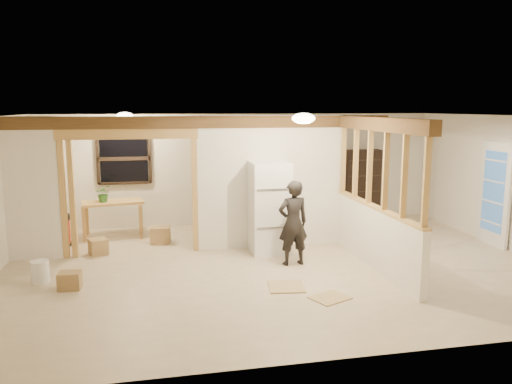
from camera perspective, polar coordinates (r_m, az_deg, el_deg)
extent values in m
cube|color=beige|center=(8.56, 2.25, -8.39)|extent=(9.00, 6.50, 0.01)
cube|color=white|center=(8.14, 2.37, 8.62)|extent=(9.00, 6.50, 0.01)
cube|color=silver|center=(11.41, -1.61, 2.63)|extent=(9.00, 0.01, 2.50)
cube|color=silver|center=(5.24, 10.90, -6.00)|extent=(9.00, 0.01, 2.50)
cube|color=white|center=(9.44, -24.23, 0.30)|extent=(0.90, 0.12, 2.50)
cube|color=white|center=(9.46, 1.74, 1.17)|extent=(2.80, 0.12, 2.50)
cube|color=tan|center=(9.24, -14.15, -0.27)|extent=(2.46, 0.14, 2.20)
cube|color=brown|center=(9.15, -5.62, 7.95)|extent=(7.00, 0.18, 0.22)
cube|color=brown|center=(8.31, 13.92, 7.54)|extent=(0.18, 3.30, 0.22)
cube|color=white|center=(8.58, 13.41, -5.10)|extent=(0.12, 3.20, 1.00)
cube|color=tan|center=(8.36, 13.72, 2.61)|extent=(0.14, 3.20, 1.32)
cube|color=black|center=(11.14, -14.85, 3.70)|extent=(1.12, 0.10, 1.10)
cube|color=white|center=(10.60, 25.62, -0.23)|extent=(0.12, 0.86, 2.00)
ellipsoid|color=#FFEABF|center=(7.74, 5.45, 8.38)|extent=(0.36, 0.36, 0.16)
ellipsoid|color=#FFEABF|center=(10.22, -14.78, 8.42)|extent=(0.32, 0.32, 0.14)
ellipsoid|color=#FFD88C|center=(9.51, -11.90, 6.65)|extent=(0.07, 0.07, 0.07)
cube|color=silver|center=(9.12, 1.55, -1.79)|extent=(0.69, 0.67, 1.67)
imported|color=black|center=(8.43, 4.25, -3.54)|extent=(0.57, 0.41, 1.45)
cube|color=tan|center=(10.67, -15.98, -2.99)|extent=(1.28, 0.79, 0.76)
imported|color=#325925|center=(10.52, -17.02, -0.15)|extent=(0.32, 0.27, 0.35)
cylinder|color=#AE1F10|center=(10.33, -21.63, -4.08)|extent=(0.59, 0.59, 0.63)
cube|color=black|center=(12.09, 12.06, 0.82)|extent=(0.83, 0.28, 1.66)
cylinder|color=silver|center=(8.38, -23.45, -8.35)|extent=(0.28, 0.28, 0.34)
cube|color=#A07D4D|center=(10.04, -10.87, -4.84)|extent=(0.41, 0.36, 0.32)
cube|color=#A07D4D|center=(9.57, -17.58, -5.97)|extent=(0.39, 0.39, 0.28)
cube|color=#A07D4D|center=(7.94, -20.52, -9.45)|extent=(0.33, 0.28, 0.26)
cube|color=tan|center=(7.57, 3.48, -10.74)|extent=(0.59, 0.59, 0.02)
cube|color=tan|center=(7.22, 8.46, -11.88)|extent=(0.62, 0.57, 0.02)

